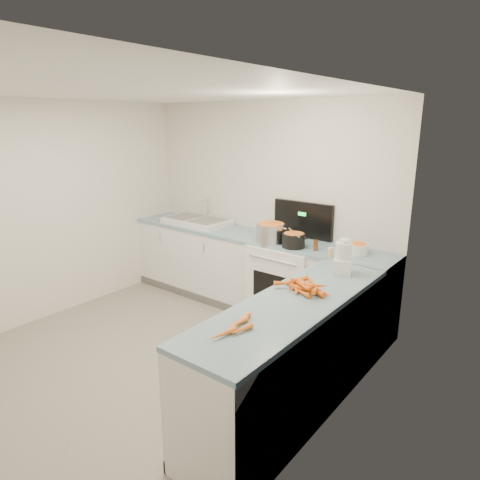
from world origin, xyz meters
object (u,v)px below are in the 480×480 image
Objects in this scene: sink at (197,221)px; food_processor at (343,259)px; mixing_bowl at (357,249)px; extract_bottle at (316,245)px; black_pot at (294,241)px; spice_jar at (331,253)px; stove at (288,281)px; steel_pot at (271,234)px.

food_processor reaches higher than sink.
food_processor is at bearing -77.70° from mixing_bowl.
black_pot is at bearing -171.56° from extract_bottle.
sink is 2.07m from spice_jar.
mixing_bowl is at bearing 102.30° from food_processor.
black_pot is 2.06× the size of extract_bottle.
stove is 11.41× the size of extract_bottle.
black_pot reaches higher than extract_bottle.
black_pot is at bearing -46.13° from stove.
mixing_bowl is (0.94, 0.19, -0.05)m from steel_pot.
black_pot is 0.78× the size of food_processor.
stove reaches higher than sink.
stove is 5.91× the size of mixing_bowl.
food_processor is at bearing -42.17° from extract_bottle.
food_processor is at bearing -29.54° from black_pot.
stove is at bearing 161.29° from spice_jar.
sink reaches higher than extract_bottle.
black_pot is 0.89m from food_processor.
steel_pot reaches higher than mixing_bowl.
black_pot is (0.30, -0.01, -0.03)m from steel_pot.
stove is at bearing 133.87° from black_pot.
sink is at bearing -179.03° from mixing_bowl.
steel_pot is 1.33× the size of black_pot.
steel_pot is 1.41× the size of mixing_bowl.
spice_jar is (2.06, -0.22, 0.00)m from sink.
stove reaches higher than steel_pot.
sink is 1.60m from black_pot.
extract_bottle is at bearing 8.44° from black_pot.
stove is 0.66m from extract_bottle.
food_processor is (2.36, -0.60, 0.10)m from sink.
food_processor is (0.52, -0.47, 0.08)m from extract_bottle.
stove reaches higher than black_pot.
sink is at bearing 179.38° from stove.
black_pot is (1.59, -0.16, 0.03)m from sink.
spice_jar is at bearing -7.03° from black_pot.
mixing_bowl is 0.42m from extract_bottle.
food_processor is at bearing -32.65° from stove.
steel_pot reaches higher than spice_jar.
stove is 0.57m from black_pot.
mixing_bowl is (0.63, 0.20, -0.01)m from black_pot.
extract_bottle reaches higher than spice_jar.
extract_bottle is 0.71m from food_processor.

